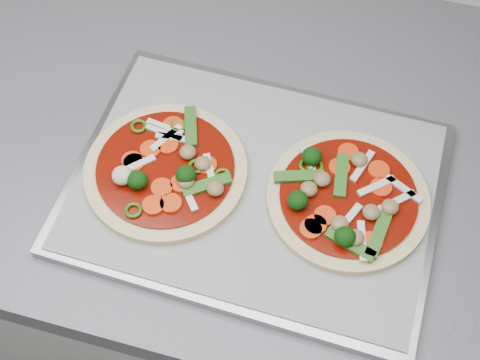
# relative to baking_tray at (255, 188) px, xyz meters

# --- Properties ---
(base_cabinet) EXTENTS (3.60, 0.60, 0.86)m
(base_cabinet) POSITION_rel_baking_tray_xyz_m (-0.47, 0.08, -0.48)
(base_cabinet) COLOR silver
(base_cabinet) RESTS_ON ground
(baking_tray) EXTENTS (0.44, 0.33, 0.01)m
(baking_tray) POSITION_rel_baking_tray_xyz_m (0.00, 0.00, 0.00)
(baking_tray) COLOR gray
(baking_tray) RESTS_ON countertop
(parchment) EXTENTS (0.41, 0.31, 0.00)m
(parchment) POSITION_rel_baking_tray_xyz_m (0.00, 0.00, 0.01)
(parchment) COLOR gray
(parchment) RESTS_ON baking_tray
(pizza_left) EXTENTS (0.22, 0.22, 0.03)m
(pizza_left) POSITION_rel_baking_tray_xyz_m (-0.10, -0.01, 0.02)
(pizza_left) COLOR tan
(pizza_left) RESTS_ON parchment
(pizza_right) EXTENTS (0.21, 0.21, 0.03)m
(pizza_right) POSITION_rel_baking_tray_xyz_m (0.11, 0.00, 0.02)
(pizza_right) COLOR tan
(pizza_right) RESTS_ON parchment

